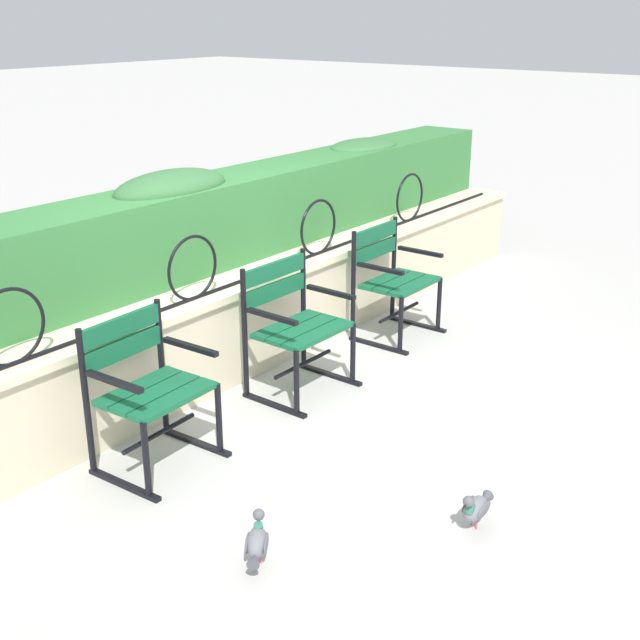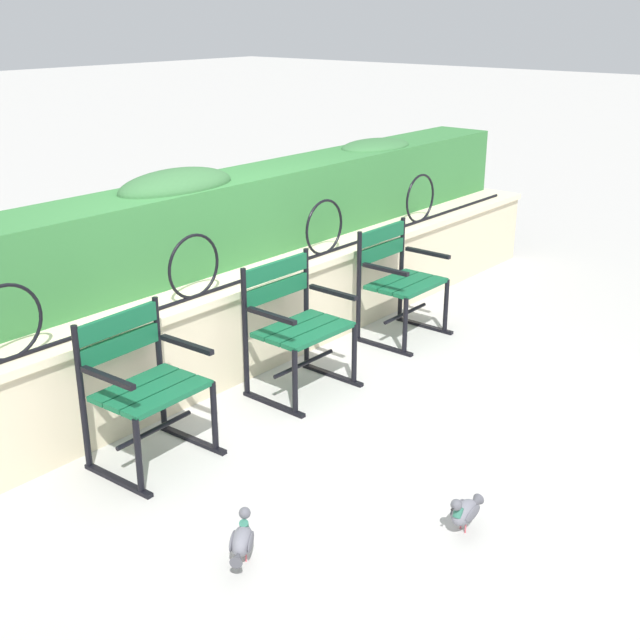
% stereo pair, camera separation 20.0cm
% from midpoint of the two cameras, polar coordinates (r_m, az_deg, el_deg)
% --- Properties ---
extents(ground_plane, '(60.00, 60.00, 0.00)m').
position_cam_midpoint_polar(ground_plane, '(5.35, -0.17, -5.77)').
color(ground_plane, '#B7B5AF').
extents(stone_wall, '(7.57, 0.41, 0.67)m').
position_cam_midpoint_polar(stone_wall, '(5.73, -6.87, -0.40)').
color(stone_wall, beige).
rests_on(stone_wall, ground).
extents(iron_arch_fence, '(7.02, 0.02, 0.42)m').
position_cam_midpoint_polar(iron_arch_fence, '(5.27, -9.25, 3.41)').
color(iron_arch_fence, black).
rests_on(iron_arch_fence, stone_wall).
extents(hedge_row, '(7.41, 0.54, 0.72)m').
position_cam_midpoint_polar(hedge_row, '(5.78, -10.89, 6.46)').
color(hedge_row, '#387A3D').
rests_on(hedge_row, stone_wall).
extents(park_chair_left, '(0.62, 0.55, 0.85)m').
position_cam_midpoint_polar(park_chair_left, '(4.62, -13.21, -4.53)').
color(park_chair_left, '#145B38').
rests_on(park_chair_left, ground).
extents(park_chair_centre, '(0.64, 0.53, 0.88)m').
position_cam_midpoint_polar(park_chair_centre, '(5.37, -2.90, -0.21)').
color(park_chair_centre, '#145B38').
rests_on(park_chair_centre, ground).
extents(park_chair_right, '(0.61, 0.52, 0.86)m').
position_cam_midpoint_polar(park_chair_right, '(6.32, 4.11, 2.95)').
color(park_chair_right, '#145B38').
rests_on(park_chair_right, ground).
extents(pigeon_near_chairs, '(0.29, 0.11, 0.22)m').
position_cam_midpoint_polar(pigeon_near_chairs, '(4.17, 9.39, -12.73)').
color(pigeon_near_chairs, slate).
rests_on(pigeon_near_chairs, ground).
extents(pigeon_far_side, '(0.26, 0.21, 0.22)m').
position_cam_midpoint_polar(pigeon_far_side, '(3.90, -5.93, -15.11)').
color(pigeon_far_side, slate).
rests_on(pigeon_far_side, ground).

